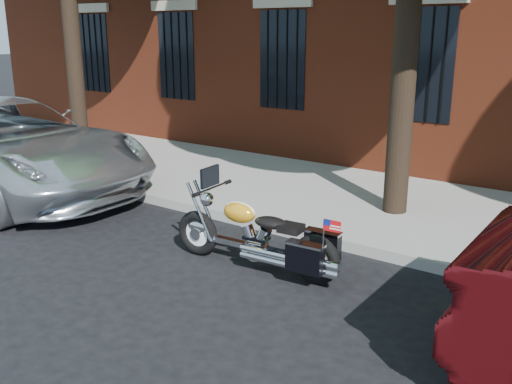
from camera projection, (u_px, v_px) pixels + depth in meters
The scene contains 5 objects.
ground at pixel (257, 276), 6.77m from camera, with size 120.00×120.00×0.00m, color black.
curb at pixel (316, 237), 7.83m from camera, with size 40.00×0.16×0.15m, color gray.
sidewalk at pixel (374, 204), 9.29m from camera, with size 40.00×3.60×0.15m, color gray.
motorcycle at pixel (262, 239), 6.81m from camera, with size 2.39×0.77×1.20m.
car_silver at pixel (3, 147), 10.05m from camera, with size 2.74×5.94×1.65m, color silver.
Camera 1 is at (3.65, -5.05, 2.83)m, focal length 40.00 mm.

